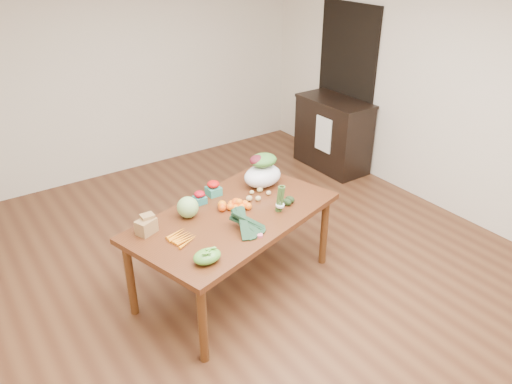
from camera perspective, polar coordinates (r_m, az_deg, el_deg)
floor at (r=4.71m, az=0.67°, el=-9.81°), size 6.00×6.00×0.00m
room_walls at (r=4.04m, az=0.78°, el=5.56°), size 5.02×6.02×2.70m
dining_table at (r=4.41m, az=-2.50°, el=-6.76°), size 1.99×1.44×0.75m
doorway_dark at (r=6.82m, az=10.16°, el=11.82°), size 0.02×1.00×2.10m
cabinet at (r=6.76m, az=8.78°, el=6.58°), size 0.52×1.02×0.94m
dish_towel at (r=6.50m, az=7.70°, el=6.54°), size 0.02×0.28×0.45m
paper_bag at (r=4.02m, az=-12.45°, el=-3.71°), size 0.24×0.22×0.15m
cabbage at (r=4.17m, az=-7.80°, el=-1.74°), size 0.18×0.18×0.18m
strawberry_basket_a at (r=4.39m, az=-6.45°, el=-0.74°), size 0.12×0.12×0.09m
strawberry_basket_b at (r=4.51m, az=-4.88°, el=0.30°), size 0.15×0.15×0.11m
orange_a at (r=4.25m, az=-3.89°, el=-1.81°), size 0.07×0.07×0.07m
orange_b at (r=4.29m, az=-3.90°, el=-1.46°), size 0.08×0.08×0.08m
orange_c at (r=4.30m, az=-2.31°, el=-1.25°), size 0.09×0.09×0.09m
mandarin_cluster at (r=4.26m, az=-1.95°, el=-1.36°), size 0.22×0.22×0.10m
carrots at (r=3.92m, az=-8.45°, el=-5.12°), size 0.27×0.27×0.03m
snap_pea_bag at (r=3.63m, az=-5.61°, el=-7.32°), size 0.21×0.16×0.10m
kale_bunch at (r=3.93m, az=-0.70°, el=-3.63°), size 0.42×0.47×0.16m
asparagus_bundle at (r=4.19m, az=2.78°, el=-0.78°), size 0.11×0.13×0.26m
potato_a at (r=4.40m, az=-0.79°, el=-0.74°), size 0.06×0.05×0.05m
potato_b at (r=4.41m, az=0.24°, el=-0.74°), size 0.05×0.05×0.05m
potato_c at (r=4.55m, az=0.44°, el=0.28°), size 0.06×0.05×0.05m
potato_d at (r=4.52m, az=-0.49°, el=-0.03°), size 0.04×0.04×0.04m
potato_e at (r=4.50m, az=1.45°, el=-0.10°), size 0.05×0.04×0.04m
avocado_a at (r=4.34m, az=3.54°, el=-1.16°), size 0.08×0.10×0.06m
avocado_b at (r=4.38m, az=3.91°, el=-0.85°), size 0.09×0.11×0.06m
salad_bag at (r=4.61m, az=0.76°, el=2.30°), size 0.43×0.37×0.28m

